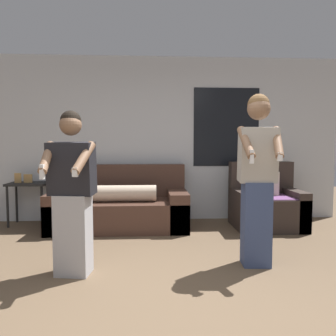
% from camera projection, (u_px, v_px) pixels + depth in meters
% --- Properties ---
extents(ground_plane, '(14.00, 14.00, 0.00)m').
position_uv_depth(ground_plane, '(169.00, 311.00, 2.48)').
color(ground_plane, brown).
extents(wall_back, '(6.09, 0.07, 2.70)m').
position_uv_depth(wall_back, '(159.00, 139.00, 5.45)').
color(wall_back, silver).
rests_on(wall_back, ground_plane).
extents(couch, '(2.03, 0.96, 0.94)m').
position_uv_depth(couch, '(120.00, 206.00, 4.99)').
color(couch, '#472D23').
rests_on(couch, ground_plane).
extents(armchair, '(0.99, 0.82, 0.99)m').
position_uv_depth(armchair, '(266.00, 205.00, 4.99)').
color(armchair, '#332823').
rests_on(armchair, ground_plane).
extents(side_table, '(0.59, 0.42, 0.82)m').
position_uv_depth(side_table, '(28.00, 189.00, 5.12)').
color(side_table, black).
rests_on(side_table, ground_plane).
extents(person_left, '(0.48, 0.51, 1.59)m').
position_uv_depth(person_left, '(72.00, 193.00, 3.14)').
color(person_left, '#B2B2B7').
rests_on(person_left, ground_plane).
extents(person_right, '(0.44, 0.49, 1.78)m').
position_uv_depth(person_right, '(257.00, 177.00, 3.36)').
color(person_right, '#384770').
rests_on(person_right, ground_plane).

